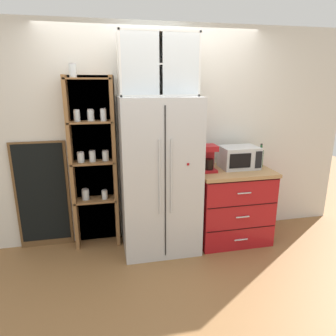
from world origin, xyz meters
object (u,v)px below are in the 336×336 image
at_px(coffee_maker, 208,158).
at_px(refrigerator, 159,176).
at_px(mug_red, 232,164).
at_px(microwave, 239,157).
at_px(chalkboard_menu, 43,195).
at_px(mug_cream, 233,166).
at_px(bottle_green, 261,157).

bearing_deg(coffee_maker, refrigerator, -178.20).
xyz_separation_m(coffee_maker, mug_red, (0.32, 0.04, -0.11)).
relative_size(microwave, chalkboard_menu, 0.35).
xyz_separation_m(microwave, mug_cream, (-0.09, -0.04, -0.09)).
relative_size(coffee_maker, bottle_green, 1.09).
relative_size(refrigerator, mug_red, 14.47).
xyz_separation_m(bottle_green, chalkboard_menu, (-2.59, 0.25, -0.39)).
bearing_deg(mug_red, microwave, -1.79).
xyz_separation_m(refrigerator, mug_red, (0.90, 0.06, 0.07)).
xyz_separation_m(mug_red, bottle_green, (0.37, -0.01, 0.08)).
height_order(refrigerator, chalkboard_menu, refrigerator).
bearing_deg(refrigerator, mug_red, 4.00).
bearing_deg(refrigerator, microwave, 3.48).
bearing_deg(mug_red, refrigerator, -176.00).
height_order(microwave, bottle_green, bottle_green).
height_order(mug_cream, mug_red, mug_red).
distance_m(mug_cream, mug_red, 0.04).
bearing_deg(coffee_maker, mug_red, 7.88).
bearing_deg(mug_red, coffee_maker, -172.12).
bearing_deg(mug_cream, mug_red, 90.55).
height_order(mug_cream, chalkboard_menu, chalkboard_menu).
height_order(refrigerator, bottle_green, refrigerator).
xyz_separation_m(mug_red, chalkboard_menu, (-2.22, 0.24, -0.31)).
xyz_separation_m(microwave, chalkboard_menu, (-2.31, 0.25, -0.39)).
bearing_deg(refrigerator, chalkboard_menu, 166.97).
relative_size(coffee_maker, chalkboard_menu, 0.24).
bearing_deg(coffee_maker, microwave, 5.84).
xyz_separation_m(refrigerator, mug_cream, (0.90, 0.02, 0.06)).
bearing_deg(bottle_green, mug_red, 179.03).
height_order(coffee_maker, chalkboard_menu, chalkboard_menu).
xyz_separation_m(mug_cream, chalkboard_menu, (-2.22, 0.28, -0.30)).
bearing_deg(mug_red, chalkboard_menu, 173.76).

